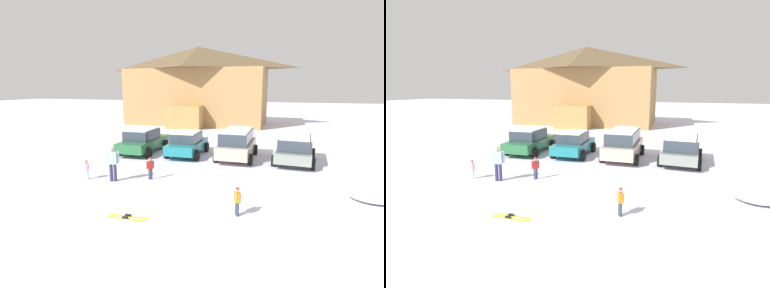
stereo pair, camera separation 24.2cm
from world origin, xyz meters
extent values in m
plane|color=silver|center=(0.00, 0.00, 0.00)|extent=(160.00, 160.00, 0.00)
cube|color=#A17A47|center=(-4.74, 27.36, 3.12)|extent=(15.37, 8.07, 6.23)
pyramid|color=brown|center=(-4.74, 27.36, 7.50)|extent=(15.97, 8.67, 2.53)
cube|color=#AB7D43|center=(-4.72, 22.45, 1.20)|extent=(3.61, 1.82, 2.40)
cube|color=#266538|center=(-3.59, 10.86, 0.61)|extent=(1.91, 4.61, 0.58)
cube|color=#2D3842|center=(-3.58, 10.63, 1.22)|extent=(1.64, 2.41, 0.64)
cube|color=white|center=(-3.58, 10.63, 1.57)|extent=(1.53, 2.29, 0.06)
cylinder|color=black|center=(-4.60, 12.26, 0.32)|extent=(0.23, 0.64, 0.64)
cylinder|color=black|center=(-2.65, 12.30, 0.32)|extent=(0.23, 0.64, 0.64)
cylinder|color=black|center=(-4.53, 9.42, 0.32)|extent=(0.23, 0.64, 0.64)
cylinder|color=black|center=(-2.58, 9.47, 0.32)|extent=(0.23, 0.64, 0.64)
cube|color=#1B7680|center=(-0.56, 10.91, 0.60)|extent=(1.85, 4.09, 0.57)
cube|color=#2D3842|center=(-0.55, 10.71, 1.18)|extent=(1.59, 2.14, 0.59)
cube|color=white|center=(-0.55, 10.71, 1.51)|extent=(1.49, 2.03, 0.06)
cylinder|color=black|center=(-1.53, 12.14, 0.32)|extent=(0.24, 0.65, 0.64)
cylinder|color=black|center=(0.36, 12.19, 0.32)|extent=(0.24, 0.65, 0.64)
cylinder|color=black|center=(-1.47, 9.64, 0.32)|extent=(0.24, 0.65, 0.64)
cylinder|color=black|center=(0.42, 9.68, 0.32)|extent=(0.24, 0.65, 0.64)
cube|color=#C0A490|center=(2.57, 10.98, 0.67)|extent=(1.83, 4.46, 0.69)
cube|color=#2D3842|center=(2.57, 10.89, 1.36)|extent=(1.61, 3.39, 0.70)
cube|color=white|center=(2.57, 10.89, 1.74)|extent=(1.50, 3.22, 0.06)
cylinder|color=black|center=(1.59, 12.36, 0.32)|extent=(0.22, 0.64, 0.64)
cylinder|color=black|center=(3.55, 12.36, 0.32)|extent=(0.22, 0.64, 0.64)
cylinder|color=black|center=(1.59, 9.60, 0.32)|extent=(0.22, 0.64, 0.64)
cylinder|color=black|center=(3.56, 9.60, 0.32)|extent=(0.22, 0.64, 0.64)
cube|color=gray|center=(5.89, 11.03, 0.60)|extent=(2.17, 4.49, 0.55)
cube|color=#2D3842|center=(5.88, 10.94, 1.19)|extent=(1.87, 3.43, 0.65)
cube|color=white|center=(5.88, 10.94, 1.55)|extent=(1.75, 3.25, 0.06)
cylinder|color=black|center=(4.99, 12.45, 0.32)|extent=(0.26, 0.65, 0.64)
cylinder|color=black|center=(6.98, 12.31, 0.32)|extent=(0.26, 0.65, 0.64)
cylinder|color=black|center=(4.79, 9.75, 0.32)|extent=(0.26, 0.65, 0.64)
cylinder|color=black|center=(6.79, 9.61, 0.32)|extent=(0.26, 0.65, 0.64)
cylinder|color=#A1BBCA|center=(-3.43, 4.67, 0.22)|extent=(0.08, 0.08, 0.44)
cylinder|color=#A1BBCA|center=(-3.51, 4.71, 0.22)|extent=(0.08, 0.08, 0.44)
cube|color=pink|center=(-3.47, 4.69, 0.59)|extent=(0.25, 0.20, 0.31)
cylinder|color=pink|center=(-3.34, 4.64, 0.60)|extent=(0.06, 0.06, 0.29)
cylinder|color=pink|center=(-3.59, 4.75, 0.60)|extent=(0.06, 0.06, 0.29)
sphere|color=tan|center=(-3.47, 4.69, 0.81)|extent=(0.11, 0.11, 0.11)
cylinder|color=#B13428|center=(-3.47, 4.69, 0.87)|extent=(0.11, 0.11, 0.05)
cylinder|color=#2D394D|center=(3.95, 2.71, 0.24)|extent=(0.09, 0.09, 0.49)
cylinder|color=#2D394D|center=(3.89, 2.80, 0.24)|extent=(0.09, 0.09, 0.49)
cube|color=orange|center=(3.92, 2.76, 0.66)|extent=(0.24, 0.28, 0.34)
cylinder|color=orange|center=(4.00, 2.63, 0.67)|extent=(0.07, 0.07, 0.33)
cylinder|color=orange|center=(3.84, 2.89, 0.67)|extent=(0.07, 0.07, 0.33)
sphere|color=tan|center=(3.92, 2.76, 0.89)|extent=(0.12, 0.12, 0.12)
cylinder|color=#B03335|center=(3.92, 2.76, 0.96)|extent=(0.12, 0.12, 0.06)
cylinder|color=navy|center=(-2.03, 4.82, 0.41)|extent=(0.15, 0.15, 0.82)
cylinder|color=navy|center=(-2.20, 4.76, 0.41)|extent=(0.15, 0.15, 0.82)
cube|color=#A1BDD5|center=(-2.12, 4.79, 1.11)|extent=(0.46, 0.36, 0.58)
cylinder|color=#A1BDD5|center=(-1.88, 4.87, 1.12)|extent=(0.11, 0.11, 0.55)
cylinder|color=#A1BDD5|center=(-2.36, 4.71, 1.12)|extent=(0.11, 0.11, 0.55)
sphere|color=tan|center=(-2.12, 4.79, 1.50)|extent=(0.21, 0.21, 0.21)
cylinder|color=beige|center=(-2.12, 4.79, 1.62)|extent=(0.20, 0.20, 0.10)
cylinder|color=#39415B|center=(-0.65, 5.52, 0.26)|extent=(0.09, 0.09, 0.51)
cylinder|color=#39415B|center=(-0.58, 5.60, 0.26)|extent=(0.09, 0.09, 0.51)
cube|color=red|center=(-0.61, 5.56, 0.70)|extent=(0.27, 0.29, 0.36)
cylinder|color=red|center=(-0.71, 5.44, 0.71)|extent=(0.07, 0.07, 0.35)
cylinder|color=red|center=(-0.51, 5.69, 0.71)|extent=(0.07, 0.07, 0.35)
sphere|color=tan|center=(-0.61, 5.56, 0.94)|extent=(0.13, 0.13, 0.13)
cylinder|color=#B22D38|center=(-0.61, 5.56, 1.02)|extent=(0.13, 0.13, 0.06)
cube|color=yellow|center=(0.50, 1.57, 0.01)|extent=(1.42, 0.10, 0.02)
cube|color=black|center=(0.45, 1.57, 0.05)|extent=(0.20, 0.08, 0.06)
cube|color=yellow|center=(0.50, 1.37, 0.01)|extent=(1.42, 0.10, 0.02)
cube|color=black|center=(0.45, 1.37, 0.05)|extent=(0.20, 0.08, 0.06)
ellipsoid|color=white|center=(8.70, 5.61, 0.31)|extent=(2.06, 1.65, 0.63)
camera|label=1|loc=(5.35, -6.74, 4.29)|focal=28.00mm
camera|label=2|loc=(5.58, -6.66, 4.29)|focal=28.00mm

